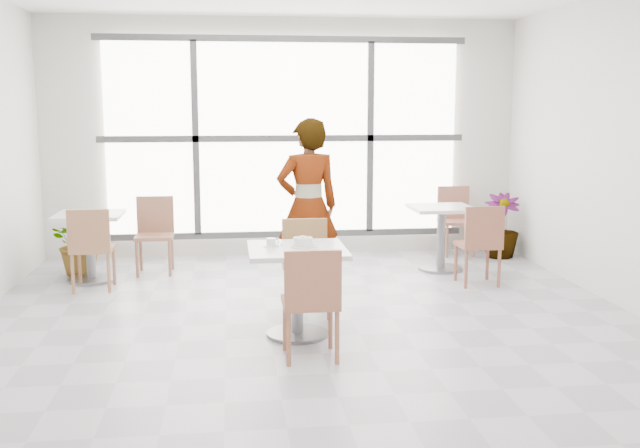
{
  "coord_description": "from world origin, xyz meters",
  "views": [
    {
      "loc": [
        -0.69,
        -5.9,
        1.9
      ],
      "look_at": [
        0.0,
        -0.3,
        1.0
      ],
      "focal_mm": 41.44,
      "sensor_mm": 36.0,
      "label": 1
    }
  ],
  "objects": [
    {
      "name": "chair_far",
      "position": [
        -0.01,
        0.73,
        0.5
      ],
      "size": [
        0.42,
        0.42,
        0.87
      ],
      "color": "olive",
      "rests_on": "ground"
    },
    {
      "name": "floor",
      "position": [
        0.0,
        0.0,
        0.0
      ],
      "size": [
        7.0,
        7.0,
        0.0
      ],
      "primitive_type": "plane",
      "color": "#9E9EA5",
      "rests_on": "ground"
    },
    {
      "name": "bg_table_right",
      "position": [
        1.75,
        2.35,
        0.49
      ],
      "size": [
        0.7,
        0.7,
        0.75
      ],
      "color": "silver",
      "rests_on": "ground"
    },
    {
      "name": "bg_chair_right_near",
      "position": [
        1.94,
        1.53,
        0.5
      ],
      "size": [
        0.42,
        0.42,
        0.87
      ],
      "rotation": [
        0.0,
        0.0,
        3.14
      ],
      "color": "brown",
      "rests_on": "ground"
    },
    {
      "name": "wall_front",
      "position": [
        0.0,
        -3.5,
        1.5
      ],
      "size": [
        6.0,
        0.0,
        6.0
      ],
      "primitive_type": "plane",
      "rotation": [
        -1.57,
        0.0,
        0.0
      ],
      "color": "silver",
      "rests_on": "ground"
    },
    {
      "name": "bg_chair_left_near",
      "position": [
        -2.12,
        1.81,
        0.5
      ],
      "size": [
        0.42,
        0.42,
        0.87
      ],
      "rotation": [
        0.0,
        0.0,
        3.14
      ],
      "color": "#9A6648",
      "rests_on": "ground"
    },
    {
      "name": "plant_right",
      "position": [
        2.7,
        2.96,
        0.41
      ],
      "size": [
        0.57,
        0.57,
        0.81
      ],
      "primitive_type": "imported",
      "rotation": [
        0.0,
        0.0,
        -0.3
      ],
      "color": "#3B7D38",
      "rests_on": "ground"
    },
    {
      "name": "bg_chair_right_far",
      "position": [
        2.21,
        3.28,
        0.5
      ],
      "size": [
        0.42,
        0.42,
        0.87
      ],
      "color": "#9F624E",
      "rests_on": "ground"
    },
    {
      "name": "wall_back",
      "position": [
        0.0,
        3.5,
        1.5
      ],
      "size": [
        6.0,
        0.0,
        6.0
      ],
      "primitive_type": "plane",
      "rotation": [
        1.57,
        0.0,
        0.0
      ],
      "color": "silver",
      "rests_on": "ground"
    },
    {
      "name": "oatmeal_bowl",
      "position": [
        -0.1,
        0.06,
        0.79
      ],
      "size": [
        0.21,
        0.21,
        0.09
      ],
      "color": "silver",
      "rests_on": "main_table"
    },
    {
      "name": "window",
      "position": [
        0.0,
        3.44,
        1.5
      ],
      "size": [
        4.6,
        0.07,
        2.52
      ],
      "color": "white",
      "rests_on": "ground"
    },
    {
      "name": "chair_near",
      "position": [
        -0.1,
        -0.59,
        0.5
      ],
      "size": [
        0.42,
        0.42,
        0.87
      ],
      "rotation": [
        0.0,
        0.0,
        3.14
      ],
      "color": "#A05D44",
      "rests_on": "ground"
    },
    {
      "name": "main_table",
      "position": [
        -0.15,
        0.05,
        0.52
      ],
      "size": [
        0.8,
        0.8,
        0.75
      ],
      "color": "silver",
      "rests_on": "ground"
    },
    {
      "name": "person",
      "position": [
        0.1,
        1.5,
        0.89
      ],
      "size": [
        0.72,
        0.54,
        1.79
      ],
      "primitive_type": "imported",
      "rotation": [
        0.0,
        0.0,
        3.33
      ],
      "color": "black",
      "rests_on": "ground"
    },
    {
      "name": "bg_chair_left_far",
      "position": [
        -1.56,
        2.64,
        0.5
      ],
      "size": [
        0.42,
        0.42,
        0.87
      ],
      "color": "#925F49",
      "rests_on": "ground"
    },
    {
      "name": "bg_table_left",
      "position": [
        -2.22,
        2.27,
        0.49
      ],
      "size": [
        0.7,
        0.7,
        0.75
      ],
      "color": "silver",
      "rests_on": "ground"
    },
    {
      "name": "plant_left",
      "position": [
        -2.38,
        2.64,
        0.37
      ],
      "size": [
        0.83,
        0.78,
        0.74
      ],
      "primitive_type": "imported",
      "rotation": [
        0.0,
        0.0,
        0.35
      ],
      "color": "#4F8C47",
      "rests_on": "ground"
    },
    {
      "name": "coffee_cup",
      "position": [
        -0.35,
        0.13,
        0.78
      ],
      "size": [
        0.16,
        0.13,
        0.07
      ],
      "color": "silver",
      "rests_on": "main_table"
    }
  ]
}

